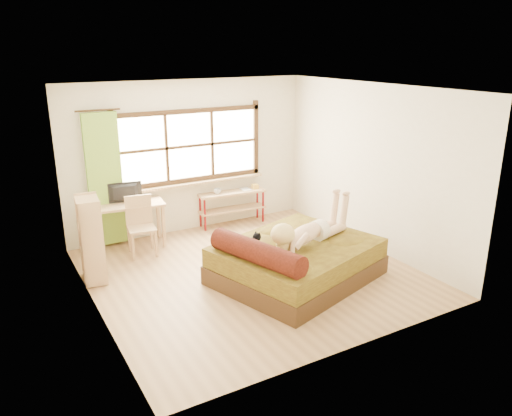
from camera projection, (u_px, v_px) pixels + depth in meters
floor at (252, 273)px, 7.46m from camera, size 4.50×4.50×0.00m
ceiling at (251, 88)px, 6.62m from camera, size 4.50×4.50×0.00m
wall_back at (190, 157)px, 8.90m from camera, size 4.50×0.00×4.50m
wall_front at (357, 237)px, 5.19m from camera, size 4.50×0.00×4.50m
wall_left at (88, 211)px, 5.98m from camera, size 0.00×4.50×4.50m
wall_right at (372, 168)px, 8.11m from camera, size 0.00×4.50×4.50m
window at (190, 148)px, 8.82m from camera, size 2.80×0.16×1.46m
curtain at (105, 180)px, 8.13m from camera, size 0.55×0.10×2.20m
bed at (295, 261)px, 7.18m from camera, size 2.59×2.30×0.83m
woman at (309, 221)px, 7.06m from camera, size 1.58×0.86×0.65m
kitten at (250, 242)px, 6.84m from camera, size 0.35×0.22×0.26m
desk at (127, 209)px, 8.26m from camera, size 1.28×0.72×0.76m
monitor at (124, 193)px, 8.22m from camera, size 0.59×0.16×0.34m
chair at (140, 222)px, 8.05m from camera, size 0.48×0.48×0.95m
pipe_shelf at (233, 200)px, 9.38m from camera, size 1.31×0.42×0.73m
cup at (217, 191)px, 9.16m from camera, size 0.14×0.14×0.10m
book at (241, 190)px, 9.41m from camera, size 0.19×0.25×0.02m
bookshelf at (91, 239)px, 7.06m from camera, size 0.36×0.57×1.24m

